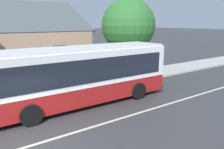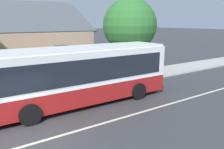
# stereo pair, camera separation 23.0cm
# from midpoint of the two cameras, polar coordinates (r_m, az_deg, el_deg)

# --- Properties ---
(ground_plane) EXTENTS (300.00, 300.00, 0.00)m
(ground_plane) POSITION_cam_midpoint_polar(r_m,az_deg,el_deg) (9.17, -21.53, -17.04)
(ground_plane) COLOR #38383A
(sidewalk_far) EXTENTS (60.00, 3.00, 0.15)m
(sidewalk_far) POSITION_cam_midpoint_polar(r_m,az_deg,el_deg) (14.61, -27.09, -5.76)
(sidewalk_far) COLOR #ADAAA3
(sidewalk_far) RESTS_ON ground
(lane_divider_stripe) EXTENTS (60.00, 0.16, 0.01)m
(lane_divider_stripe) POSITION_cam_midpoint_polar(r_m,az_deg,el_deg) (9.16, -21.53, -17.02)
(lane_divider_stripe) COLOR beige
(lane_divider_stripe) RESTS_ON ground
(transit_bus) EXTENTS (10.82, 2.82, 3.21)m
(transit_bus) POSITION_cam_midpoint_polar(r_m,az_deg,el_deg) (12.18, -9.28, 0.03)
(transit_bus) COLOR maroon
(transit_bus) RESTS_ON ground
(street_tree_primary) EXTENTS (4.53, 4.53, 6.53)m
(street_tree_primary) POSITION_cam_midpoint_polar(r_m,az_deg,el_deg) (18.91, 4.08, 12.27)
(street_tree_primary) COLOR #4C3828
(street_tree_primary) RESTS_ON ground
(bus_stop_sign) EXTENTS (0.36, 0.07, 2.40)m
(bus_stop_sign) POSITION_cam_midpoint_polar(r_m,az_deg,el_deg) (17.73, 8.16, 3.99)
(bus_stop_sign) COLOR gray
(bus_stop_sign) RESTS_ON sidewalk_far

